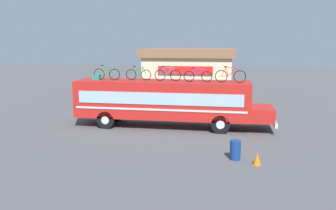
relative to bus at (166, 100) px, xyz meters
The scene contains 11 objects.
ground_plane 1.73m from the bus, behind, with size 120.00×120.00×0.00m, color #4C4C4F.
bus is the anchor object (origin of this frame).
luggage_bag_1 4.77m from the bus, behind, with size 0.48×0.34×0.32m, color #1E7F66.
rooftop_bicycle_1 4.14m from the bus, behind, with size 1.73×0.44×0.95m.
rooftop_bicycle_2 2.43m from the bus, behind, with size 1.63×0.44×0.89m.
rooftop_bicycle_3 1.57m from the bus, 45.20° to the left, with size 1.66×0.44×0.91m.
rooftop_bicycle_4 2.51m from the bus, ahead, with size 1.73×0.44×0.87m.
rooftop_bicycle_5 4.21m from the bus, ahead, with size 1.82×0.44×0.97m.
roadside_building 14.43m from the bus, 90.73° to the left, with size 9.00×7.87×4.64m.
trash_bin 7.24m from the bus, 53.72° to the right, with size 0.48×0.48×0.88m, color navy.
traffic_cone 8.26m from the bus, 50.74° to the right, with size 0.35×0.35×0.55m, color orange.
Camera 1 is at (4.16, -21.47, 5.22)m, focal length 37.96 mm.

